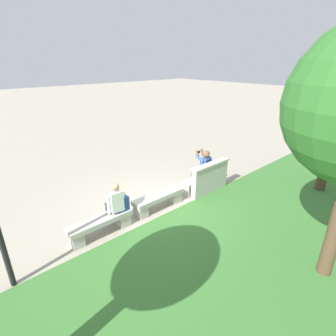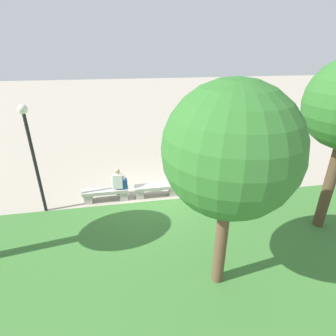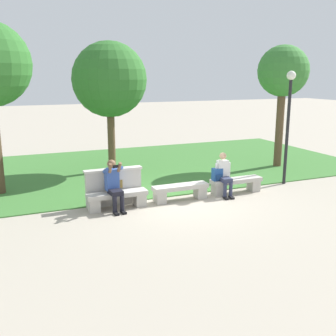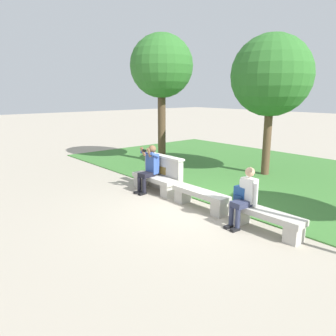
% 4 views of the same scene
% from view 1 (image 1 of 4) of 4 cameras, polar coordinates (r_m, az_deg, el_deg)
% --- Properties ---
extents(ground_plane, '(80.00, 80.00, 0.00)m').
position_cam_1_polar(ground_plane, '(7.63, -2.05, -8.75)').
color(ground_plane, '#A89E8C').
extents(grass_strip, '(17.26, 8.00, 0.03)m').
position_cam_1_polar(grass_strip, '(5.75, 30.40, -24.64)').
color(grass_strip, '#3D7533').
rests_on(grass_strip, ground).
extents(bench_main, '(1.60, 0.40, 0.45)m').
position_cam_1_polar(bench_main, '(8.63, 7.29, -2.84)').
color(bench_main, '#B7B2A8').
rests_on(bench_main, ground).
extents(bench_near, '(1.60, 0.40, 0.45)m').
position_cam_1_polar(bench_near, '(7.48, -2.08, -6.85)').
color(bench_near, '#B7B2A8').
rests_on(bench_near, ground).
extents(bench_mid, '(1.60, 0.40, 0.45)m').
position_cam_1_polar(bench_mid, '(6.65, -14.53, -11.79)').
color(bench_mid, '#B7B2A8').
rests_on(bench_mid, ground).
extents(backrest_wall_with_plaque, '(1.57, 0.24, 1.01)m').
position_cam_1_polar(backrest_wall_with_plaque, '(8.34, 9.11, -2.17)').
color(backrest_wall_with_plaque, '#B7B2A8').
rests_on(backrest_wall_with_plaque, ground).
extents(person_photographer, '(0.50, 0.75, 1.32)m').
position_cam_1_polar(person_photographer, '(8.57, 7.52, 0.23)').
color(person_photographer, black).
rests_on(person_photographer, ground).
extents(person_distant, '(0.48, 0.69, 1.26)m').
position_cam_1_polar(person_distant, '(6.68, -11.53, -7.44)').
color(person_distant, black).
rests_on(person_distant, ground).
extents(backpack, '(0.28, 0.24, 0.43)m').
position_cam_1_polar(backpack, '(6.71, -9.86, -7.63)').
color(backpack, '#234C8C').
rests_on(backpack, bench_mid).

